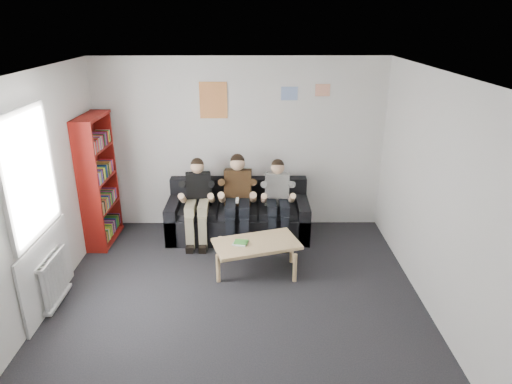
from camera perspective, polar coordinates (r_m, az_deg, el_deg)
room_shell at (r=4.85m, az=-2.69°, el=-1.89°), size 5.00×5.00×5.00m
sofa at (r=7.18m, az=-2.22°, el=-3.05°), size 2.17×0.89×0.84m
bookshelf at (r=7.12m, az=-19.02°, el=1.35°), size 0.29×0.87×1.94m
coffee_table at (r=6.10m, az=0.04°, el=-6.75°), size 1.10×0.61×0.44m
game_cases at (r=6.04m, az=-1.97°, el=-6.37°), size 0.20×0.16×0.03m
person_left at (r=6.91m, az=-7.32°, el=-1.19°), size 0.38×0.81×1.26m
person_middle at (r=6.86m, az=-2.31°, el=-1.02°), size 0.41×0.87×1.32m
person_right at (r=6.88m, az=2.73°, el=-1.22°), size 0.37×0.79×1.25m
radiator at (r=5.96m, az=-23.89°, el=-9.91°), size 0.10×0.64×0.60m
window at (r=5.69m, az=-25.58°, el=-3.96°), size 0.05×1.30×2.36m
poster_large at (r=7.07m, az=-5.35°, el=11.35°), size 0.42×0.01×0.55m
poster_blue at (r=7.05m, az=4.19°, el=12.18°), size 0.25×0.01×0.20m
poster_pink at (r=7.10m, az=8.33°, el=12.49°), size 0.22×0.01×0.18m
poster_sign at (r=7.11m, az=-10.35°, el=12.80°), size 0.20×0.01×0.14m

